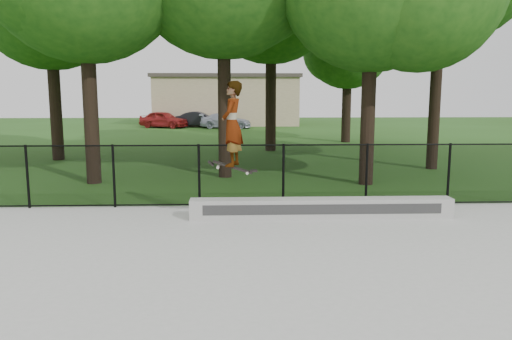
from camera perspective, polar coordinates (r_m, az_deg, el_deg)
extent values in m
plane|color=#244B15|center=(6.49, 8.07, -16.36)|extent=(100.00, 100.00, 0.00)
cube|color=#ABACA6|center=(6.47, 8.08, -16.12)|extent=(14.00, 12.00, 0.06)
cube|color=#ADADA8|center=(10.91, 7.49, -4.35)|extent=(5.67, 0.40, 0.43)
imported|color=maroon|center=(40.07, -10.52, 5.70)|extent=(4.16, 3.01, 1.32)
imported|color=black|center=(40.61, -6.49, 5.77)|extent=(3.46, 1.45, 1.24)
imported|color=#A0A5B5|center=(39.08, -3.49, 5.63)|extent=(3.77, 1.91, 1.15)
cube|color=black|center=(10.29, -2.70, 0.34)|extent=(0.81, 0.23, 0.28)
imported|color=#9FBDD2|center=(10.20, -2.74, 5.28)|extent=(0.55, 0.71, 1.73)
cylinder|color=black|center=(12.81, -24.66, -0.69)|extent=(0.06, 0.06, 1.50)
cylinder|color=black|center=(12.18, -15.94, -0.67)|extent=(0.06, 0.06, 1.50)
cylinder|color=black|center=(11.87, -6.52, -0.64)|extent=(0.06, 0.06, 1.50)
cylinder|color=black|center=(11.88, 3.15, -0.58)|extent=(0.06, 0.06, 1.50)
cylinder|color=black|center=(12.23, 12.52, -0.51)|extent=(0.06, 0.06, 1.50)
cylinder|color=black|center=(12.88, 21.16, -0.43)|extent=(0.06, 0.06, 1.50)
cylinder|color=black|center=(11.79, 3.18, 2.88)|extent=(16.00, 0.04, 0.04)
cylinder|color=black|center=(12.02, 3.12, -3.87)|extent=(16.00, 0.04, 0.04)
cube|color=black|center=(11.88, 3.15, -0.58)|extent=(16.00, 0.01, 1.50)
cylinder|color=black|center=(15.90, -18.41, 7.30)|extent=(0.44, 0.44, 4.90)
cylinder|color=black|center=(16.28, -3.63, 8.25)|extent=(0.44, 0.44, 5.18)
cylinder|color=black|center=(15.28, 12.69, 6.83)|extent=(0.44, 0.44, 4.55)
cylinder|color=black|center=(19.14, 19.85, 8.99)|extent=(0.44, 0.44, 5.95)
cylinder|color=black|center=(22.05, -21.98, 7.52)|extent=(0.44, 0.44, 4.97)
cylinder|color=black|center=(23.82, 1.70, 8.88)|extent=(0.44, 0.44, 5.54)
cylinder|color=black|center=(28.44, 10.30, 7.21)|extent=(0.44, 0.44, 4.02)
sphere|color=#1A4913|center=(28.55, 10.49, 13.92)|extent=(4.83, 4.83, 4.83)
cube|color=#C7AF8C|center=(43.79, -3.37, 7.84)|extent=(12.00, 6.00, 4.00)
cube|color=#3F3833|center=(43.80, -3.40, 10.65)|extent=(12.40, 6.40, 0.30)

